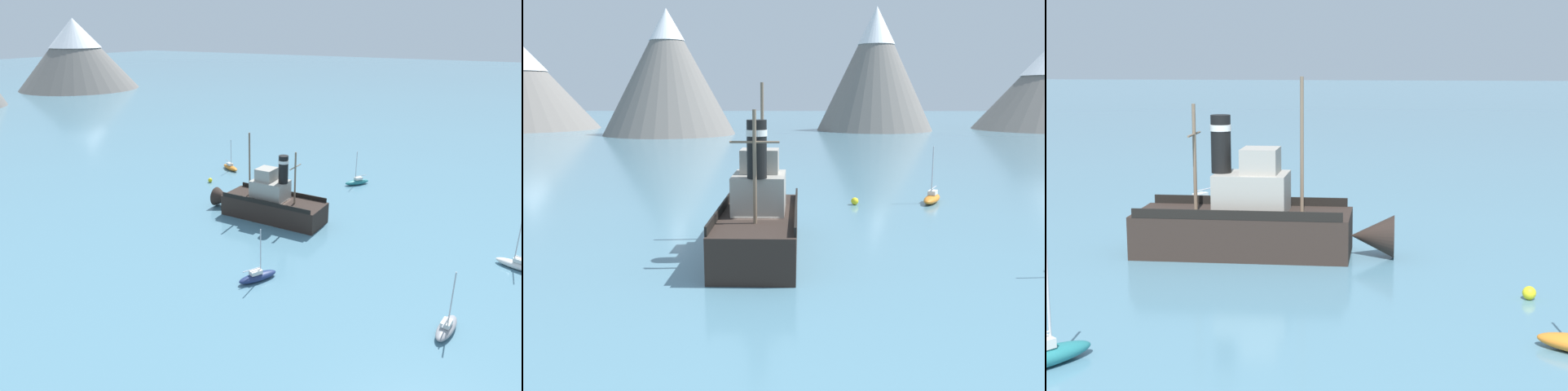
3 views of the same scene
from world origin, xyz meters
The scene contains 5 objects.
ground_plane centered at (0.00, 0.00, 0.00)m, with size 600.00×600.00×0.00m, color teal.
mountain_ridge centered at (0.87, 116.05, 13.58)m, with size 185.28×56.86×31.65m.
old_tugboat centered at (0.06, 1.21, 1.83)m, with size 4.52×14.43×9.90m.
sailboat_orange centered at (13.90, 16.10, 0.43)m, with size 2.65×3.90×4.90m.
mooring_buoy centered at (7.18, 15.10, 0.31)m, with size 0.63×0.63×0.63m, color yellow.
Camera 2 is at (2.17, -30.67, 9.11)m, focal length 38.00 mm.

